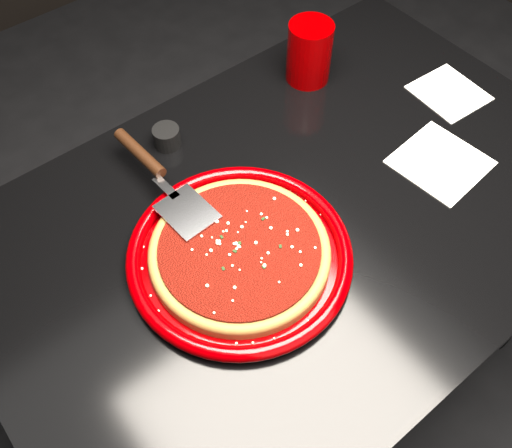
# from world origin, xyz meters

# --- Properties ---
(floor) EXTENTS (4.00, 4.00, 0.01)m
(floor) POSITION_xyz_m (0.00, 0.00, -0.01)
(floor) COLOR black
(floor) RESTS_ON ground
(table) EXTENTS (1.20, 0.80, 0.75)m
(table) POSITION_xyz_m (0.00, 0.00, 0.38)
(table) COLOR black
(table) RESTS_ON floor
(plate) EXTENTS (0.51, 0.51, 0.03)m
(plate) POSITION_xyz_m (-0.16, -0.02, 0.76)
(plate) COLOR #6C0001
(plate) RESTS_ON table
(pizza_crust) EXTENTS (0.41, 0.41, 0.02)m
(pizza_crust) POSITION_xyz_m (-0.16, -0.02, 0.77)
(pizza_crust) COLOR brown
(pizza_crust) RESTS_ON plate
(pizza_crust_rim) EXTENTS (0.41, 0.41, 0.02)m
(pizza_crust_rim) POSITION_xyz_m (-0.16, -0.02, 0.78)
(pizza_crust_rim) COLOR brown
(pizza_crust_rim) RESTS_ON plate
(pizza_sauce) EXTENTS (0.36, 0.36, 0.01)m
(pizza_sauce) POSITION_xyz_m (-0.16, -0.02, 0.78)
(pizza_sauce) COLOR #67120B
(pizza_sauce) RESTS_ON plate
(parmesan_dusting) EXTENTS (0.27, 0.27, 0.01)m
(parmesan_dusting) POSITION_xyz_m (-0.16, -0.02, 0.79)
(parmesan_dusting) COLOR #FFF1C5
(parmesan_dusting) RESTS_ON plate
(basil_flecks) EXTENTS (0.25, 0.25, 0.00)m
(basil_flecks) POSITION_xyz_m (-0.16, -0.02, 0.79)
(basil_flecks) COLOR black
(basil_flecks) RESTS_ON plate
(pizza_server) EXTENTS (0.11, 0.34, 0.03)m
(pizza_server) POSITION_xyz_m (-0.18, 0.18, 0.80)
(pizza_server) COLOR #B8BAC0
(pizza_server) RESTS_ON plate
(cup) EXTENTS (0.12, 0.12, 0.13)m
(cup) POSITION_xyz_m (0.25, 0.27, 0.82)
(cup) COLOR #7D0000
(cup) RESTS_ON table
(napkin_a) EXTENTS (0.17, 0.17, 0.00)m
(napkin_a) POSITION_xyz_m (0.29, -0.09, 0.75)
(napkin_a) COLOR white
(napkin_a) RESTS_ON table
(napkin_b) EXTENTS (0.14, 0.15, 0.00)m
(napkin_b) POSITION_xyz_m (0.46, 0.04, 0.75)
(napkin_b) COLOR white
(napkin_b) RESTS_ON table
(ramekin) EXTENTS (0.06, 0.06, 0.04)m
(ramekin) POSITION_xyz_m (-0.10, 0.29, 0.77)
(ramekin) COLOR black
(ramekin) RESTS_ON table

